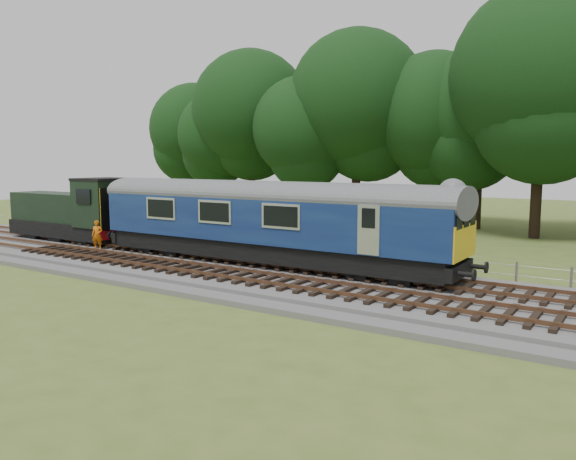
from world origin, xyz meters
The scene contains 9 objects.
ground centered at (0.00, 0.00, 0.00)m, with size 120.00×120.00×0.00m, color #4C6224.
ballast centered at (0.00, 0.00, 0.17)m, with size 70.00×7.00×0.35m, color #4C4C4F.
track_north centered at (0.00, 1.40, 0.42)m, with size 67.20×2.40×0.21m.
track_south centered at (0.00, -1.60, 0.42)m, with size 67.20×2.40×0.21m.
fence centered at (0.00, 4.50, 0.00)m, with size 64.00×0.12×1.00m, color #6B6054, non-canonical shape.
tree_line centered at (0.00, 22.00, 0.00)m, with size 70.00×8.00×18.00m, color black, non-canonical shape.
dmu_railcar centered at (-4.26, 1.40, 2.61)m, with size 18.05×2.86×3.88m.
shunter_loco centered at (-18.18, 1.40, 1.97)m, with size 8.92×2.60×3.38m.
worker centered at (-14.16, -0.12, 1.13)m, with size 0.57×0.37×1.56m, color orange.
Camera 1 is at (10.51, -19.21, 5.07)m, focal length 35.00 mm.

